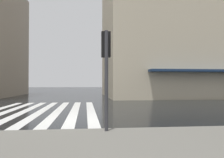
{
  "coord_description": "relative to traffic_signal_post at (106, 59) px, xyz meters",
  "views": [
    {
      "loc": [
        -11.2,
        -0.33,
        1.67
      ],
      "look_at": [
        2.72,
        -1.88,
        1.95
      ],
      "focal_mm": 38.55,
      "sensor_mm": 36.0,
      "label": 1
    }
  ],
  "objects": [
    {
      "name": "ground_plane",
      "position": [
        3.33,
        1.01,
        -2.5
      ],
      "size": [
        220.0,
        220.0,
        0.0
      ],
      "primitive_type": "plane",
      "color": "black"
    },
    {
      "name": "zebra_crossing",
      "position": [
        7.33,
        3.33,
        -2.49
      ],
      "size": [
        13.0,
        6.5,
        0.01
      ],
      "color": "silver",
      "rests_on": "ground_plane"
    },
    {
      "name": "haussmann_block_corner",
      "position": [
        23.65,
        -13.96,
        7.15
      ],
      "size": [
        16.84,
        23.77,
        19.7
      ],
      "color": "beige",
      "rests_on": "ground_plane"
    },
    {
      "name": "traffic_signal_post",
      "position": [
        0.0,
        0.0,
        0.0
      ],
      "size": [
        0.44,
        0.3,
        3.25
      ],
      "color": "#333338",
      "rests_on": "sidewalk_pavement"
    }
  ]
}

